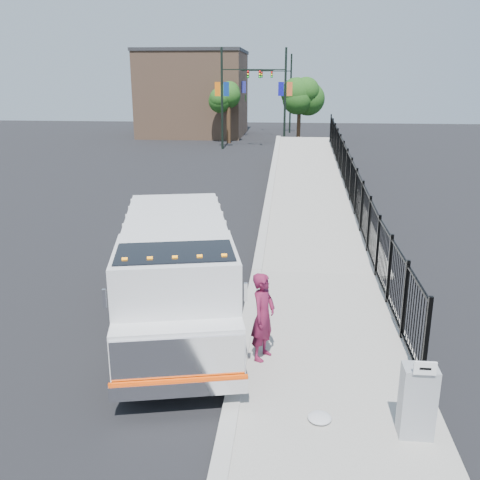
{
  "coord_description": "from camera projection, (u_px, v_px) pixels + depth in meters",
  "views": [
    {
      "loc": [
        0.95,
        -11.25,
        5.8
      ],
      "look_at": [
        -0.32,
        2.0,
        1.71
      ],
      "focal_mm": 40.0,
      "sensor_mm": 36.0,
      "label": 1
    }
  ],
  "objects": [
    {
      "name": "debris",
      "position": [
        320.0,
        418.0,
        9.19
      ],
      "size": [
        0.42,
        0.42,
        0.1
      ],
      "primitive_type": "ellipsoid",
      "color": "silver",
      "rests_on": "sidewalk"
    },
    {
      "name": "ground",
      "position": [
        246.0,
        335.0,
        12.49
      ],
      "size": [
        120.0,
        120.0,
        0.0
      ],
      "primitive_type": "plane",
      "color": "black",
      "rests_on": "ground"
    },
    {
      "name": "utility_cabinet",
      "position": [
        417.0,
        401.0,
        8.67
      ],
      "size": [
        0.55,
        0.4,
        1.25
      ],
      "primitive_type": "cube",
      "color": "gray",
      "rests_on": "sidewalk"
    },
    {
      "name": "building",
      "position": [
        194.0,
        95.0,
        54.01
      ],
      "size": [
        10.0,
        10.0,
        8.0
      ],
      "primitive_type": "cube",
      "color": "#8C664C",
      "rests_on": "ground"
    },
    {
      "name": "tree_1",
      "position": [
        300.0,
        98.0,
        48.05
      ],
      "size": [
        2.75,
        2.75,
        5.38
      ],
      "color": "#382314",
      "rests_on": "ground"
    },
    {
      "name": "arrow_sign",
      "position": [
        425.0,
        368.0,
        8.25
      ],
      "size": [
        0.35,
        0.04,
        0.22
      ],
      "primitive_type": "cube",
      "color": "white",
      "rests_on": "utility_cabinet"
    },
    {
      "name": "light_pole_1",
      "position": [
        281.0,
        94.0,
        43.53
      ],
      "size": [
        3.78,
        0.22,
        8.0
      ],
      "color": "black",
      "rests_on": "ground"
    },
    {
      "name": "light_pole_3",
      "position": [
        288.0,
        90.0,
        55.89
      ],
      "size": [
        3.78,
        0.22,
        8.0
      ],
      "color": "black",
      "rests_on": "ground"
    },
    {
      "name": "curb",
      "position": [
        237.0,
        378.0,
        10.57
      ],
      "size": [
        0.3,
        12.0,
        0.16
      ],
      "primitive_type": "cube",
      "color": "#ADAAA3",
      "rests_on": "ground"
    },
    {
      "name": "worker",
      "position": [
        263.0,
        316.0,
        11.0
      ],
      "size": [
        0.68,
        0.81,
        1.88
      ],
      "primitive_type": "imported",
      "rotation": [
        0.0,
        0.0,
        1.17
      ],
      "color": "maroon",
      "rests_on": "sidewalk"
    },
    {
      "name": "truck",
      "position": [
        176.0,
        268.0,
        12.57
      ],
      "size": [
        4.02,
        8.02,
        2.63
      ],
      "rotation": [
        0.0,
        0.0,
        0.22
      ],
      "color": "black",
      "rests_on": "ground"
    },
    {
      "name": "tree_2",
      "position": [
        234.0,
        95.0,
        56.59
      ],
      "size": [
        2.41,
        2.41,
        5.2
      ],
      "color": "#382314",
      "rests_on": "ground"
    },
    {
      "name": "tree_0",
      "position": [
        228.0,
        98.0,
        47.11
      ],
      "size": [
        2.28,
        2.28,
        5.14
      ],
      "color": "#382314",
      "rests_on": "ground"
    },
    {
      "name": "light_pole_2",
      "position": [
        243.0,
        92.0,
        51.45
      ],
      "size": [
        3.77,
        0.22,
        8.0
      ],
      "color": "black",
      "rests_on": "ground"
    },
    {
      "name": "ramp",
      "position": [
        313.0,
        194.0,
        27.52
      ],
      "size": [
        3.95,
        24.06,
        3.19
      ],
      "primitive_type": "cube",
      "rotation": [
        0.06,
        0.0,
        0.0
      ],
      "color": "#9E998E",
      "rests_on": "ground"
    },
    {
      "name": "light_pole_0",
      "position": [
        226.0,
        95.0,
        43.11
      ],
      "size": [
        3.77,
        0.22,
        8.0
      ],
      "color": "black",
      "rests_on": "ground"
    },
    {
      "name": "iron_fence",
      "position": [
        350.0,
        193.0,
        23.32
      ],
      "size": [
        0.1,
        28.0,
        1.8
      ],
      "primitive_type": "cube",
      "color": "black",
      "rests_on": "ground"
    },
    {
      "name": "sidewalk",
      "position": [
        335.0,
        384.0,
        10.4
      ],
      "size": [
        3.55,
        12.0,
        0.12
      ],
      "primitive_type": "cube",
      "color": "#9E998E",
      "rests_on": "ground"
    }
  ]
}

